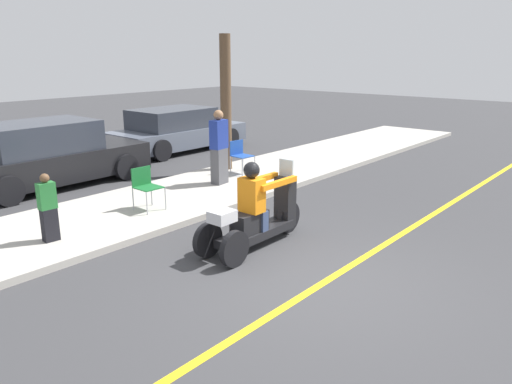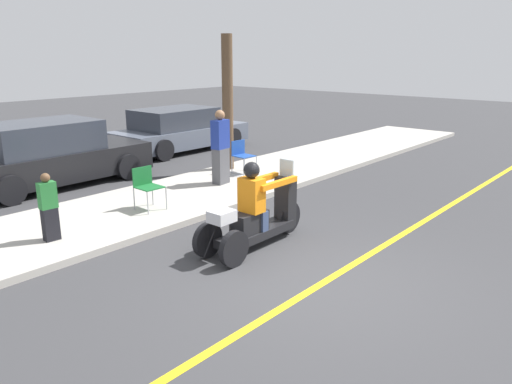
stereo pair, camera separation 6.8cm
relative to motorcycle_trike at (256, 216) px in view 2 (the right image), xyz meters
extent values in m
plane|color=#38383A|center=(-0.46, -1.60, -0.52)|extent=(60.00, 60.00, 0.00)
cube|color=gold|center=(0.00, -1.60, -0.52)|extent=(24.00, 0.12, 0.01)
cube|color=#B2ADA3|center=(-0.46, 3.00, -0.46)|extent=(28.00, 2.80, 0.12)
cylinder|color=black|center=(0.88, 0.00, -0.24)|extent=(0.56, 0.10, 0.56)
cylinder|color=black|center=(-0.83, -0.28, -0.24)|extent=(0.56, 0.10, 0.56)
cylinder|color=black|center=(-0.83, 0.28, -0.24)|extent=(0.56, 0.10, 0.56)
cube|color=black|center=(0.00, 0.00, -0.30)|extent=(1.57, 0.39, 0.14)
cube|color=black|center=(-0.16, 0.00, -0.06)|extent=(0.63, 0.31, 0.33)
cube|color=black|center=(0.78, 0.00, 0.07)|extent=(0.24, 0.31, 0.88)
cube|color=silver|center=(0.80, 0.00, 0.66)|extent=(0.03, 0.28, 0.30)
cube|color=silver|center=(-0.79, 0.00, 0.20)|extent=(0.36, 0.31, 0.18)
cube|color=orange|center=(-0.11, 0.00, 0.38)|extent=(0.26, 0.38, 0.55)
sphere|color=black|center=(-0.11, 0.00, 0.79)|extent=(0.26, 0.26, 0.26)
cube|color=#38476B|center=(0.02, -0.12, -0.06)|extent=(0.14, 0.14, 0.33)
cube|color=#38476B|center=(0.02, 0.12, -0.06)|extent=(0.14, 0.14, 0.33)
cube|color=orange|center=(0.34, -0.20, 0.52)|extent=(0.89, 0.09, 0.09)
cube|color=orange|center=(0.34, 0.20, 0.52)|extent=(0.89, 0.09, 0.09)
cube|color=#515156|center=(2.23, 3.00, 0.02)|extent=(0.39, 0.29, 0.83)
cube|color=navy|center=(2.23, 3.00, 0.76)|extent=(0.43, 0.29, 0.66)
sphere|color=#9E704C|center=(2.23, 3.00, 1.20)|extent=(0.22, 0.22, 0.22)
cube|color=black|center=(-2.20, 2.52, -0.13)|extent=(0.25, 0.17, 0.55)
cube|color=#267233|center=(-2.20, 2.52, 0.36)|extent=(0.28, 0.18, 0.43)
sphere|color=brown|center=(-2.20, 2.52, 0.65)|extent=(0.15, 0.15, 0.15)
cylinder|color=#A5A8AD|center=(3.08, 3.05, -0.18)|extent=(0.02, 0.02, 0.44)
cylinder|color=#A5A8AD|center=(3.52, 3.02, -0.18)|extent=(0.02, 0.02, 0.44)
cylinder|color=#A5A8AD|center=(3.12, 3.49, -0.18)|extent=(0.02, 0.02, 0.44)
cylinder|color=#A5A8AD|center=(3.56, 3.46, -0.18)|extent=(0.02, 0.02, 0.44)
cube|color=#1E479E|center=(3.32, 3.25, 0.05)|extent=(0.48, 0.48, 0.02)
cube|color=#1E479E|center=(3.34, 3.47, 0.23)|extent=(0.44, 0.06, 0.38)
cylinder|color=#A5A8AD|center=(-0.35, 2.40, -0.18)|extent=(0.02, 0.02, 0.44)
cylinder|color=#A5A8AD|center=(0.09, 2.39, -0.18)|extent=(0.02, 0.02, 0.44)
cylinder|color=#A5A8AD|center=(-0.33, 2.84, -0.18)|extent=(0.02, 0.02, 0.44)
cylinder|color=#A5A8AD|center=(0.10, 2.83, -0.18)|extent=(0.02, 0.02, 0.44)
cube|color=#19662D|center=(-0.12, 2.61, 0.05)|extent=(0.45, 0.45, 0.02)
cube|color=#19662D|center=(-0.12, 2.83, 0.23)|extent=(0.44, 0.03, 0.38)
cube|color=black|center=(-0.14, 6.31, -0.01)|extent=(4.47, 1.86, 0.67)
cube|color=#2D333D|center=(-0.36, 6.31, 0.67)|extent=(2.46, 1.67, 0.69)
cylinder|color=black|center=(1.31, 5.38, -0.20)|extent=(0.64, 0.22, 0.64)
cylinder|color=black|center=(1.31, 7.24, -0.20)|extent=(0.64, 0.22, 0.64)
cylinder|color=black|center=(-1.59, 5.38, -0.20)|extent=(0.64, 0.22, 0.64)
cube|color=slate|center=(4.79, 7.36, -0.06)|extent=(4.55, 1.87, 0.58)
cube|color=#2D333D|center=(4.57, 7.36, 0.54)|extent=(2.50, 1.68, 0.62)
cylinder|color=black|center=(6.27, 6.43, -0.20)|extent=(0.64, 0.22, 0.64)
cylinder|color=black|center=(6.27, 8.30, -0.20)|extent=(0.64, 0.22, 0.64)
cylinder|color=black|center=(3.32, 6.43, -0.20)|extent=(0.64, 0.22, 0.64)
cylinder|color=black|center=(3.32, 8.30, -0.20)|extent=(0.64, 0.22, 0.64)
cylinder|color=brown|center=(3.47, 3.95, 1.31)|extent=(0.28, 0.28, 3.41)
camera|label=1|loc=(-5.87, -4.96, 2.56)|focal=35.00mm
camera|label=2|loc=(-5.83, -5.01, 2.56)|focal=35.00mm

